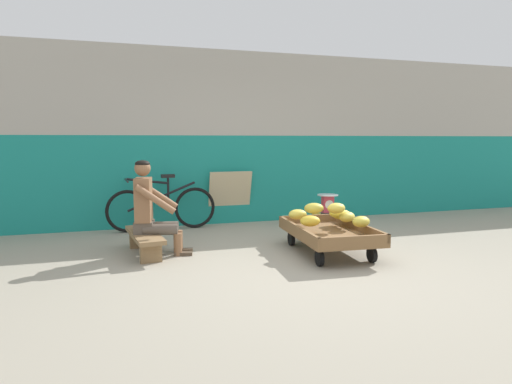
{
  "coord_description": "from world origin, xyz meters",
  "views": [
    {
      "loc": [
        -1.8,
        -4.31,
        1.38
      ],
      "look_at": [
        -0.15,
        0.91,
        0.75
      ],
      "focal_mm": 31.95,
      "sensor_mm": 36.0,
      "label": 1
    }
  ],
  "objects": [
    {
      "name": "ground_plane",
      "position": [
        0.0,
        0.0,
        0.0
      ],
      "size": [
        80.0,
        80.0,
        0.0
      ],
      "primitive_type": "plane",
      "color": "gray"
    },
    {
      "name": "back_wall",
      "position": [
        0.0,
        3.1,
        1.4
      ],
      "size": [
        16.0,
        0.3,
        2.81
      ],
      "color": "#19847A",
      "rests_on": "ground"
    },
    {
      "name": "banana_cart",
      "position": [
        0.68,
        0.61,
        0.24
      ],
      "size": [
        0.94,
        1.5,
        0.36
      ],
      "color": "brown",
      "rests_on": "ground"
    },
    {
      "name": "banana_pile",
      "position": [
        0.76,
        0.73,
        0.46
      ],
      "size": [
        0.86,
        0.93,
        0.25
      ],
      "color": "gold",
      "rests_on": "banana_cart"
    },
    {
      "name": "low_bench",
      "position": [
        -1.46,
        1.22,
        0.2
      ],
      "size": [
        0.42,
        1.13,
        0.27
      ],
      "color": "olive",
      "rests_on": "ground"
    },
    {
      "name": "vendor_seated",
      "position": [
        -1.38,
        1.2,
        0.57
      ],
      "size": [
        0.72,
        0.56,
        1.14
      ],
      "color": "brown",
      "rests_on": "ground"
    },
    {
      "name": "plastic_crate",
      "position": [
        1.16,
        1.61,
        0.15
      ],
      "size": [
        0.36,
        0.28,
        0.3
      ],
      "color": "gold",
      "rests_on": "ground"
    },
    {
      "name": "weighing_scale",
      "position": [
        1.16,
        1.61,
        0.45
      ],
      "size": [
        0.3,
        0.3,
        0.29
      ],
      "color": "#28282D",
      "rests_on": "plastic_crate"
    },
    {
      "name": "bicycle_near_left",
      "position": [
        -1.1,
        2.68,
        0.35
      ],
      "size": [
        1.66,
        0.48,
        0.86
      ],
      "color": "black",
      "rests_on": "ground"
    },
    {
      "name": "sign_board",
      "position": [
        0.03,
        2.92,
        0.43
      ],
      "size": [
        0.7,
        0.27,
        0.87
      ],
      "color": "#C6B289",
      "rests_on": "ground"
    },
    {
      "name": "shopping_bag",
      "position": [
        1.31,
        1.27,
        0.12
      ],
      "size": [
        0.18,
        0.12,
        0.24
      ],
      "primitive_type": "cube",
      "color": "silver",
      "rests_on": "ground"
    }
  ]
}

